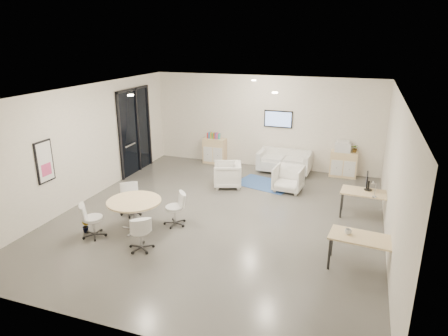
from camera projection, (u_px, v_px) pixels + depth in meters
room_shell at (220, 157)px, 9.87m from camera, size 9.60×10.60×4.80m
glass_door at (135, 129)px, 13.39m from camera, size 0.09×1.90×2.85m
artwork at (45, 162)px, 9.70m from camera, size 0.05×0.54×1.04m
wall_tv at (278, 119)px, 13.66m from camera, size 0.98×0.06×0.58m
ceiling_spots at (224, 89)px, 10.18m from camera, size 3.14×4.14×0.03m
sideboard_left at (215, 151)px, 14.60m from camera, size 0.82×0.42×0.92m
sideboard_right at (343, 164)px, 13.18m from camera, size 0.86×0.42×0.86m
books at (214, 136)px, 14.43m from camera, size 0.47×0.14×0.22m
printer at (343, 146)px, 13.01m from camera, size 0.50×0.42×0.35m
loveseat at (284, 162)px, 13.62m from camera, size 1.78×0.95×0.65m
blue_rug at (265, 184)px, 12.63m from camera, size 1.95×1.55×0.01m
armchair_left at (227, 174)px, 12.31m from camera, size 0.99×1.02×0.84m
armchair_right at (288, 178)px, 11.95m from camera, size 0.88×0.83×0.84m
desk_rear at (368, 195)px, 10.17m from camera, size 1.34×0.73×0.68m
desk_front at (363, 240)px, 7.89m from camera, size 1.36×0.78×0.68m
monitor at (367, 181)px, 10.22m from camera, size 0.20×0.50×0.44m
round_table at (134, 204)px, 9.41m from camera, size 1.28×1.28×0.78m
meeting_chairs at (135, 215)px, 9.50m from camera, size 2.32×2.32×0.82m
plant_cabinet at (355, 149)px, 12.92m from camera, size 0.29×0.31×0.21m
plant_floor at (86, 230)px, 9.49m from camera, size 0.29×0.37×0.14m
cup at (348, 231)px, 7.97m from camera, size 0.16×0.15×0.13m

